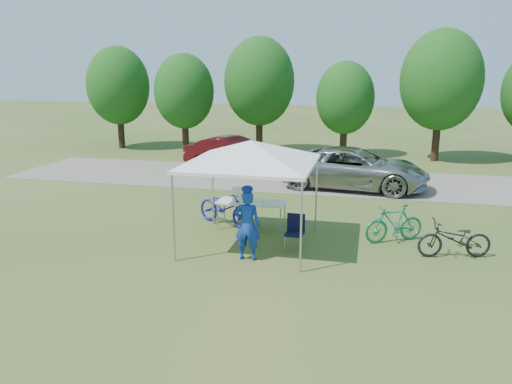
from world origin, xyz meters
TOP-DOWN VIEW (x-y plane):
  - ground at (0.00, 0.00)m, footprint 100.00×100.00m
  - gravel_strip at (0.00, 8.00)m, footprint 24.00×5.00m
  - canopy at (0.00, 0.00)m, footprint 4.53×4.53m
  - treeline at (-0.29, 14.05)m, footprint 24.89×4.28m
  - folding_table at (-0.32, 1.36)m, footprint 1.92×0.80m
  - folding_chair at (1.16, -0.03)m, footprint 0.47×0.48m
  - cooler at (-0.59, 1.36)m, footprint 0.52×0.36m
  - ice_cream_cup at (0.05, 1.31)m, footprint 0.07×0.07m
  - cyclist at (0.16, -1.00)m, footprint 0.63×0.42m
  - bike_blue at (-1.13, 1.46)m, footprint 2.08×1.52m
  - bike_green at (3.61, 1.08)m, footprint 1.69×1.22m
  - bike_dark at (4.99, 0.25)m, footprint 1.86×1.00m
  - minivan at (2.34, 6.97)m, footprint 5.73×3.12m
  - sedan at (-3.02, 9.27)m, footprint 4.68×2.55m

SIDE VIEW (x-z plane):
  - ground at x=0.00m, z-range 0.00..0.00m
  - gravel_strip at x=0.00m, z-range 0.00..0.02m
  - bike_dark at x=4.99m, z-range 0.00..0.93m
  - bike_green at x=3.61m, z-range 0.00..1.00m
  - bike_blue at x=-1.13m, z-range 0.00..1.04m
  - folding_chair at x=1.16m, z-range 0.08..0.98m
  - folding_table at x=-0.32m, z-range 0.35..1.14m
  - sedan at x=-3.02m, z-range 0.02..1.48m
  - minivan at x=2.34m, z-range 0.02..1.54m
  - ice_cream_cup at x=0.05m, z-range 0.79..0.84m
  - cyclist at x=0.16m, z-range 0.00..1.70m
  - cooler at x=-0.59m, z-range 0.79..1.17m
  - canopy at x=0.00m, z-range 1.15..4.15m
  - treeline at x=-0.29m, z-range 0.38..6.68m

